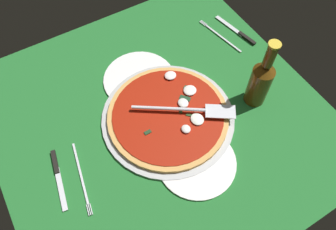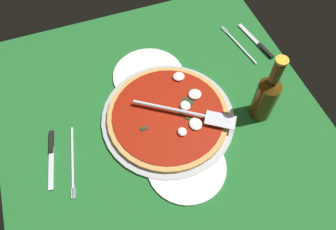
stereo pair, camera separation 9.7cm
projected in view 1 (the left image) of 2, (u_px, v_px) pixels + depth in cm
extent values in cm
cube|color=#21692B|center=(159.00, 117.00, 100.29)|extent=(95.32, 95.32, 0.80)
cube|color=silver|center=(2.00, 68.00, 109.98)|extent=(7.94, 7.94, 0.10)
cube|color=silver|center=(47.00, 50.00, 114.25)|extent=(7.94, 7.94, 0.10)
cube|color=silver|center=(89.00, 33.00, 118.53)|extent=(7.94, 7.94, 0.10)
cube|color=silver|center=(128.00, 17.00, 122.81)|extent=(7.94, 7.94, 0.10)
cube|color=silver|center=(165.00, 3.00, 127.09)|extent=(7.94, 7.94, 0.10)
cube|color=silver|center=(32.00, 74.00, 108.53)|extent=(7.94, 7.94, 0.10)
cube|color=silver|center=(77.00, 56.00, 112.81)|extent=(7.94, 7.94, 0.10)
cube|color=silver|center=(119.00, 38.00, 117.09)|extent=(7.94, 7.94, 0.10)
cube|color=silver|center=(157.00, 22.00, 121.37)|extent=(7.94, 7.94, 0.10)
cube|color=silver|center=(193.00, 7.00, 125.64)|extent=(7.94, 7.94, 0.10)
cube|color=silver|center=(16.00, 102.00, 102.81)|extent=(7.94, 7.94, 0.10)
cube|color=silver|center=(64.00, 81.00, 107.09)|extent=(7.94, 7.94, 0.10)
cube|color=silver|center=(108.00, 62.00, 111.37)|extent=(7.94, 7.94, 0.10)
cube|color=silver|center=(149.00, 44.00, 115.65)|extent=(7.94, 7.94, 0.10)
cube|color=silver|center=(187.00, 28.00, 119.92)|extent=(7.94, 7.94, 0.10)
cube|color=silver|center=(222.00, 12.00, 124.20)|extent=(7.94, 7.94, 0.10)
cube|color=silver|center=(49.00, 109.00, 101.37)|extent=(7.94, 7.94, 0.10)
cube|color=silver|center=(96.00, 88.00, 105.65)|extent=(7.94, 7.94, 0.10)
cube|color=silver|center=(140.00, 68.00, 109.93)|extent=(7.94, 7.94, 0.10)
cube|color=silver|center=(180.00, 50.00, 114.20)|extent=(7.94, 7.94, 0.10)
cube|color=silver|center=(217.00, 33.00, 118.48)|extent=(7.94, 7.94, 0.10)
cube|color=silver|center=(33.00, 140.00, 95.65)|extent=(7.94, 7.94, 0.10)
cube|color=silver|center=(83.00, 117.00, 99.93)|extent=(7.94, 7.94, 0.10)
cube|color=silver|center=(129.00, 95.00, 104.21)|extent=(7.94, 7.94, 0.10)
cube|color=silver|center=(172.00, 74.00, 108.49)|extent=(7.94, 7.94, 0.10)
cube|color=silver|center=(212.00, 56.00, 112.76)|extent=(7.94, 7.94, 0.10)
cube|color=silver|center=(248.00, 39.00, 117.04)|extent=(7.94, 7.94, 0.10)
cube|color=silver|center=(14.00, 176.00, 89.93)|extent=(7.94, 7.94, 0.10)
cube|color=silver|center=(68.00, 149.00, 94.21)|extent=(7.94, 7.94, 0.10)
cube|color=silver|center=(118.00, 124.00, 98.49)|extent=(7.94, 7.94, 0.10)
cube|color=silver|center=(164.00, 102.00, 102.77)|extent=(7.94, 7.94, 0.10)
cube|color=silver|center=(206.00, 81.00, 107.04)|extent=(7.94, 7.94, 0.10)
cube|color=silver|center=(244.00, 62.00, 111.32)|extent=(7.94, 7.94, 0.10)
cube|color=silver|center=(52.00, 185.00, 88.49)|extent=(7.94, 7.94, 0.10)
cube|color=silver|center=(105.00, 158.00, 92.77)|extent=(7.94, 7.94, 0.10)
cube|color=silver|center=(154.00, 132.00, 97.05)|extent=(7.94, 7.94, 0.10)
cube|color=silver|center=(199.00, 109.00, 101.32)|extent=(7.94, 7.94, 0.10)
cube|color=silver|center=(240.00, 88.00, 105.60)|extent=(7.94, 7.94, 0.10)
cube|color=silver|center=(278.00, 68.00, 109.88)|extent=(7.94, 7.94, 0.10)
cube|color=silver|center=(33.00, 227.00, 82.77)|extent=(7.94, 7.94, 0.10)
cube|color=silver|center=(91.00, 195.00, 87.05)|extent=(7.94, 7.94, 0.10)
cube|color=silver|center=(143.00, 167.00, 91.33)|extent=(7.94, 7.94, 0.10)
cube|color=silver|center=(191.00, 141.00, 95.60)|extent=(7.94, 7.94, 0.10)
cube|color=silver|center=(235.00, 117.00, 99.88)|extent=(7.94, 7.94, 0.10)
cube|color=silver|center=(275.00, 95.00, 104.16)|extent=(7.94, 7.94, 0.10)
cube|color=silver|center=(131.00, 206.00, 85.61)|extent=(7.94, 7.94, 0.10)
cube|color=silver|center=(183.00, 176.00, 89.88)|extent=(7.94, 7.94, 0.10)
cube|color=silver|center=(230.00, 149.00, 94.16)|extent=(7.94, 7.94, 0.10)
cube|color=silver|center=(272.00, 125.00, 98.44)|extent=(7.94, 7.94, 0.10)
cube|color=silver|center=(312.00, 102.00, 102.72)|extent=(7.94, 7.94, 0.10)
cube|color=silver|center=(173.00, 216.00, 84.16)|extent=(7.94, 7.94, 0.10)
cube|color=silver|center=(223.00, 186.00, 88.44)|extent=(7.94, 7.94, 0.10)
cube|color=silver|center=(269.00, 158.00, 92.72)|extent=(7.94, 7.94, 0.10)
cube|color=silver|center=(311.00, 133.00, 97.00)|extent=(7.94, 7.94, 0.10)
cube|color=silver|center=(216.00, 227.00, 82.72)|extent=(7.94, 7.94, 0.10)
cube|color=silver|center=(265.00, 196.00, 87.00)|extent=(7.94, 7.94, 0.10)
cube|color=silver|center=(310.00, 167.00, 91.28)|extent=(7.94, 7.94, 0.10)
cube|color=silver|center=(309.00, 206.00, 85.56)|extent=(7.94, 7.94, 0.10)
cylinder|color=#B4B6B8|center=(168.00, 118.00, 98.91)|extent=(39.86, 39.86, 1.22)
cylinder|color=white|center=(139.00, 79.00, 106.76)|extent=(23.15, 23.15, 1.00)
cylinder|color=white|center=(197.00, 162.00, 91.44)|extent=(22.02, 22.02, 1.00)
cylinder|color=#D99F52|center=(168.00, 116.00, 97.85)|extent=(36.20, 36.20, 1.27)
cylinder|color=#9B1908|center=(168.00, 114.00, 97.18)|extent=(33.21, 33.21, 0.30)
ellipsoid|color=white|center=(183.00, 103.00, 98.48)|extent=(3.47, 3.13, 1.07)
ellipsoid|color=white|center=(197.00, 119.00, 95.54)|extent=(4.25, 3.76, 0.98)
ellipsoid|color=white|center=(190.00, 90.00, 100.97)|extent=(3.87, 4.06, 1.01)
ellipsoid|color=white|center=(170.00, 75.00, 103.93)|extent=(3.48, 3.77, 1.13)
ellipsoid|color=white|center=(186.00, 129.00, 93.76)|extent=(2.89, 2.63, 1.08)
cube|color=#1A3B21|center=(185.00, 99.00, 99.76)|extent=(3.59, 3.36, 0.30)
cube|color=#28492A|center=(189.00, 89.00, 101.62)|extent=(3.61, 2.42, 0.30)
cube|color=#285327|center=(181.00, 110.00, 97.67)|extent=(2.51, 2.28, 0.30)
cube|color=#1C371B|center=(148.00, 132.00, 93.65)|extent=(1.13, 2.04, 0.30)
cube|color=#1F4019|center=(190.00, 115.00, 96.69)|extent=(2.00, 2.15, 0.30)
cube|color=silver|center=(220.00, 111.00, 96.01)|extent=(8.78, 9.93, 0.30)
cylinder|color=silver|center=(168.00, 109.00, 96.12)|extent=(12.87, 18.57, 1.00)
cube|color=white|center=(70.00, 177.00, 89.45)|extent=(20.56, 16.10, 0.60)
cube|color=silver|center=(80.00, 172.00, 89.63)|extent=(18.47, 3.93, 0.25)
cube|color=silver|center=(88.00, 210.00, 84.22)|extent=(2.99, 0.75, 0.25)
cube|color=silver|center=(90.00, 210.00, 84.30)|extent=(2.99, 0.75, 0.25)
cube|color=silver|center=(91.00, 209.00, 84.38)|extent=(2.99, 0.75, 0.25)
cube|color=black|center=(55.00, 162.00, 90.96)|extent=(7.27, 2.46, 0.80)
cube|color=silver|center=(61.00, 189.00, 87.23)|extent=(12.60, 3.62, 0.25)
cube|color=white|center=(229.00, 35.00, 117.51)|extent=(18.93, 16.51, 0.60)
cube|color=silver|center=(223.00, 38.00, 116.08)|extent=(16.94, 3.62, 0.25)
cube|color=silver|center=(204.00, 23.00, 120.21)|extent=(2.99, 0.75, 0.25)
cube|color=silver|center=(203.00, 23.00, 120.06)|extent=(2.99, 0.75, 0.25)
cube|color=silver|center=(202.00, 24.00, 119.91)|extent=(2.99, 0.75, 0.25)
cube|color=black|center=(247.00, 38.00, 115.75)|extent=(7.58, 2.51, 0.80)
cube|color=silver|center=(229.00, 26.00, 119.32)|extent=(13.15, 3.70, 0.25)
cylinder|color=#56360E|center=(259.00, 86.00, 97.38)|extent=(6.49, 6.49, 13.77)
cone|color=#56360E|center=(266.00, 68.00, 90.33)|extent=(6.49, 6.49, 2.79)
cylinder|color=#56360E|center=(271.00, 55.00, 85.99)|extent=(2.96, 2.96, 7.41)
cylinder|color=gold|center=(275.00, 45.00, 82.58)|extent=(3.40, 3.40, 0.60)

